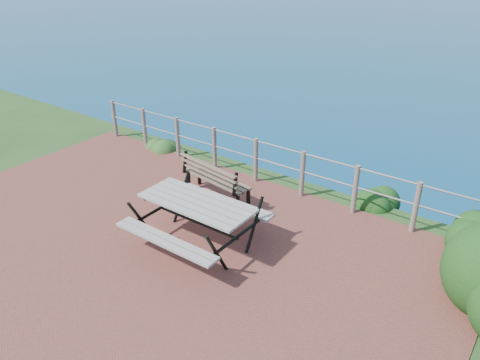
# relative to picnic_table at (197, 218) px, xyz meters

# --- Properties ---
(ground) EXTENTS (10.00, 7.00, 0.12)m
(ground) POSITION_rel_picnic_table_xyz_m (-0.57, -0.75, -0.54)
(ground) COLOR brown
(ground) RESTS_ON ground
(safety_railing) EXTENTS (9.40, 0.10, 1.00)m
(safety_railing) POSITION_rel_picnic_table_xyz_m (-0.57, 2.60, 0.04)
(safety_railing) COLOR #6B5B4C
(safety_railing) RESTS_ON ground
(picnic_table) EXTENTS (2.00, 1.73, 0.84)m
(picnic_table) POSITION_rel_picnic_table_xyz_m (0.00, 0.00, 0.00)
(picnic_table) COLOR #9A958A
(picnic_table) RESTS_ON ground
(park_bench) EXTENTS (1.62, 0.62, 0.89)m
(park_bench) POSITION_rel_picnic_table_xyz_m (-0.76, 1.49, 0.05)
(park_bench) COLOR brown
(park_bench) RESTS_ON ground
(shrub_right_front) EXTENTS (1.50, 1.50, 2.13)m
(shrub_right_front) POSITION_rel_picnic_table_xyz_m (4.29, 1.05, -0.54)
(shrub_right_front) COLOR #153B12
(shrub_right_front) RESTS_ON ground
(shrub_lip_west) EXTENTS (0.68, 0.68, 0.39)m
(shrub_lip_west) POSITION_rel_picnic_table_xyz_m (-3.56, 2.85, -0.54)
(shrub_lip_west) COLOR #295A22
(shrub_lip_west) RESTS_ON ground
(shrub_lip_east) EXTENTS (0.83, 0.83, 0.60)m
(shrub_lip_east) POSITION_rel_picnic_table_xyz_m (1.85, 3.27, -0.54)
(shrub_lip_east) COLOR #153B12
(shrub_lip_east) RESTS_ON ground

